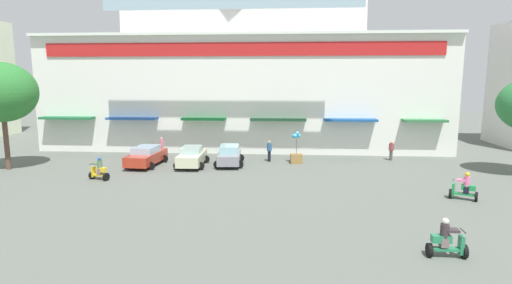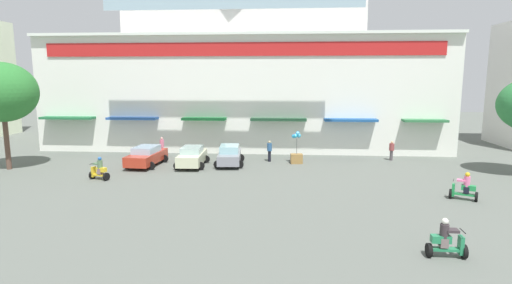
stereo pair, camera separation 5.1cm
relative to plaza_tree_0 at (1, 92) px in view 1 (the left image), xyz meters
The scene contains 13 objects.
ground_plane 19.69m from the plaza_tree_0, 31.12° to the right, with size 128.00×128.00×0.00m, color #5B6059.
colonial_building 21.18m from the plaza_tree_0, 39.69° to the left, with size 36.77×17.00×19.57m.
plaza_tree_0 is the anchor object (origin of this frame).
parked_car_0 10.95m from the plaza_tree_0, 11.36° to the left, with size 2.55×4.45×1.49m.
parked_car_1 14.13m from the plaza_tree_0, ahead, with size 2.36×4.07×1.50m.
parked_car_2 16.80m from the plaza_tree_0, ahead, with size 2.43×4.06×1.52m.
scooter_rider_0 30.77m from the plaza_tree_0, 10.01° to the right, with size 1.50×1.05×1.56m.
scooter_rider_3 9.75m from the plaza_tree_0, 17.38° to the right, with size 1.43×0.92×1.55m.
scooter_rider_4 29.52m from the plaza_tree_0, 26.00° to the right, with size 1.40×0.54×1.52m.
pedestrian_0 29.54m from the plaza_tree_0, 10.63° to the left, with size 0.52×0.52×1.58m.
pedestrian_1 19.87m from the plaza_tree_0, 12.48° to the left, with size 0.50×0.50×1.68m.
pedestrian_2 12.01m from the plaza_tree_0, 27.44° to the left, with size 0.44×0.44×1.73m.
balloon_vendor_cart 21.80m from the plaza_tree_0, ahead, with size 0.96×0.69×2.52m.
Camera 1 is at (3.99, -4.72, 6.62)m, focal length 28.44 mm.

